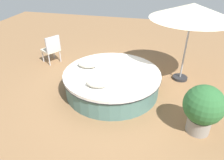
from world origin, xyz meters
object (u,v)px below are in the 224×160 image
at_px(round_bed, 112,82).
at_px(patio_chair, 52,48).
at_px(patio_umbrella, 193,12).
at_px(throw_pillow_0, 87,64).
at_px(throw_pillow_1, 96,83).
at_px(planter, 203,107).

height_order(round_bed, patio_chair, patio_chair).
distance_m(patio_chair, patio_umbrella, 4.57).
bearing_deg(patio_chair, throw_pillow_0, -93.31).
bearing_deg(throw_pillow_1, throw_pillow_0, -58.78).
distance_m(throw_pillow_0, planter, 3.14).
relative_size(throw_pillow_1, patio_chair, 0.52).
xyz_separation_m(round_bed, throw_pillow_1, (0.19, 0.78, 0.38)).
bearing_deg(round_bed, planter, 153.76).
xyz_separation_m(round_bed, patio_umbrella, (-1.88, -1.15, 1.73)).
height_order(patio_chair, planter, planter).
distance_m(throw_pillow_1, planter, 2.37).
distance_m(patio_umbrella, planter, 2.64).
bearing_deg(throw_pillow_0, patio_chair, -34.18).
bearing_deg(planter, round_bed, -26.24).
height_order(round_bed, planter, planter).
bearing_deg(patio_umbrella, throw_pillow_0, 21.46).
xyz_separation_m(throw_pillow_1, planter, (-2.36, 0.29, -0.06)).
bearing_deg(patio_chair, throw_pillow_1, -101.59).
bearing_deg(patio_chair, planter, -86.14).
relative_size(patio_chair, patio_umbrella, 0.44).
xyz_separation_m(round_bed, planter, (-2.17, 1.07, 0.33)).
bearing_deg(throw_pillow_0, round_bed, 170.60).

